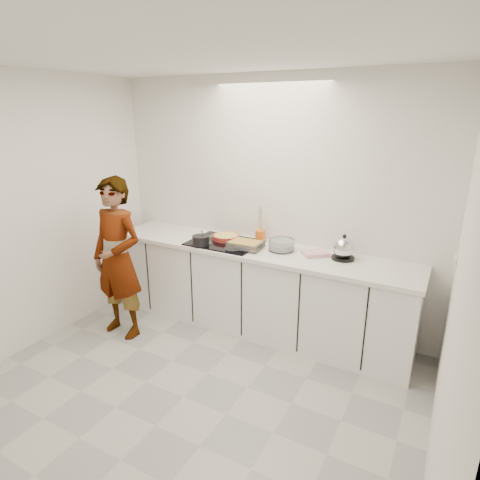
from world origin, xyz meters
The scene contains 16 objects.
floor centered at (0.00, 0.00, 0.00)m, with size 3.60×3.20×0.00m, color #B2B2AB.
ceiling centered at (0.00, 0.00, 2.60)m, with size 3.60×3.20×0.00m, color white.
wall_back centered at (0.00, 1.60, 1.30)m, with size 3.60×0.00×2.60m, color white.
wall_left centered at (-1.80, 0.00, 1.30)m, with size 0.00×3.20×2.60m, color white.
wall_right centered at (1.80, 0.02, 1.30)m, with size 0.02×3.20×2.60m.
base_cabinets centered at (0.00, 1.28, 0.43)m, with size 3.20×0.58×0.87m, color white.
countertop centered at (0.00, 1.28, 0.89)m, with size 3.24×0.64×0.04m, color white.
hob centered at (-0.35, 1.26, 0.92)m, with size 0.72×0.54×0.01m, color black.
tart_dish centered at (-0.38, 1.35, 0.95)m, with size 0.37×0.37×0.05m.
saucepan centered at (-0.51, 1.06, 0.97)m, with size 0.22×0.22×0.17m.
baking_dish centered at (-0.07, 1.21, 0.96)m, with size 0.34×0.25×0.06m.
mixing_bowl centered at (0.26, 1.33, 0.96)m, with size 0.33×0.33×0.12m.
tea_towel centered at (0.61, 1.36, 0.93)m, with size 0.23×0.17×0.04m, color white.
kettle centered at (0.87, 1.38, 1.01)m, with size 0.25×0.25×0.24m.
utensil_crock centered at (-0.03, 1.47, 0.98)m, with size 0.11×0.11×0.14m, color orange.
cook centered at (-1.17, 0.54, 0.82)m, with size 0.60×0.39×1.65m, color white.
Camera 1 is at (1.71, -2.17, 2.23)m, focal length 30.00 mm.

